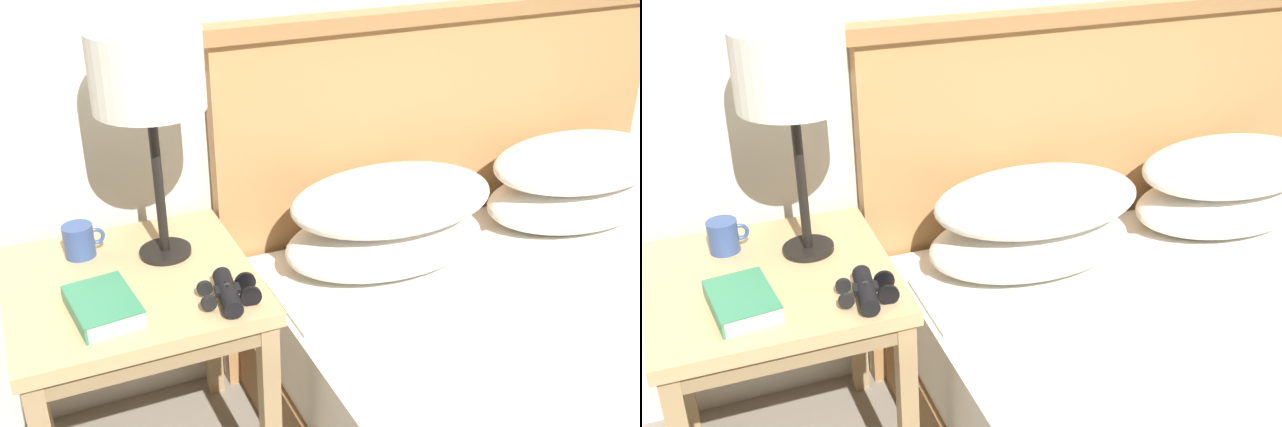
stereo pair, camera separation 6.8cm
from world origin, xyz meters
The scene contains 6 objects.
nightstand centered at (-0.64, 0.71, 0.53)m, with size 0.58×0.58×0.61m.
bed centered at (0.42, 0.18, 0.29)m, with size 1.60×1.90×1.13m.
table_lamp centered at (-0.54, 0.79, 1.08)m, with size 0.26×0.26×0.57m.
book_on_nightstand centered at (-0.73, 0.58, 0.63)m, with size 0.16×0.21×0.04m.
binoculars_pair centered at (-0.46, 0.52, 0.63)m, with size 0.15×0.16×0.05m.
coffee_mug centered at (-0.73, 0.87, 0.65)m, with size 0.10×0.08×0.08m.
Camera 1 is at (-0.86, -0.88, 1.55)m, focal length 42.00 mm.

